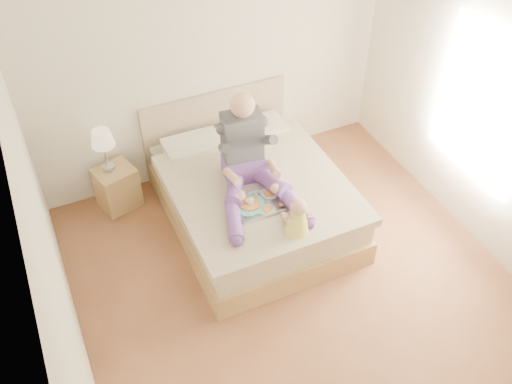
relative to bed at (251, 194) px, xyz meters
name	(u,v)px	position (x,y,z in m)	size (l,w,h in m)	color
room	(315,164)	(0.08, -1.08, 1.19)	(4.02, 4.22, 2.71)	brown
bed	(251,194)	(0.00, 0.00, 0.00)	(1.70, 2.18, 1.00)	#9F7C4A
nightstand	(117,187)	(-1.25, 0.78, -0.07)	(0.48, 0.45, 0.49)	#9F7C4A
lamp	(103,140)	(-1.29, 0.82, 0.55)	(0.24, 0.24, 0.50)	#BBBCC2
adult	(248,161)	(-0.08, -0.13, 0.58)	(0.81, 1.20, 0.97)	#633A91
tray	(260,201)	(-0.11, -0.45, 0.33)	(0.51, 0.41, 0.14)	#BBBCC2
baby	(297,218)	(0.05, -0.91, 0.45)	(0.25, 0.34, 0.38)	#FFF550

